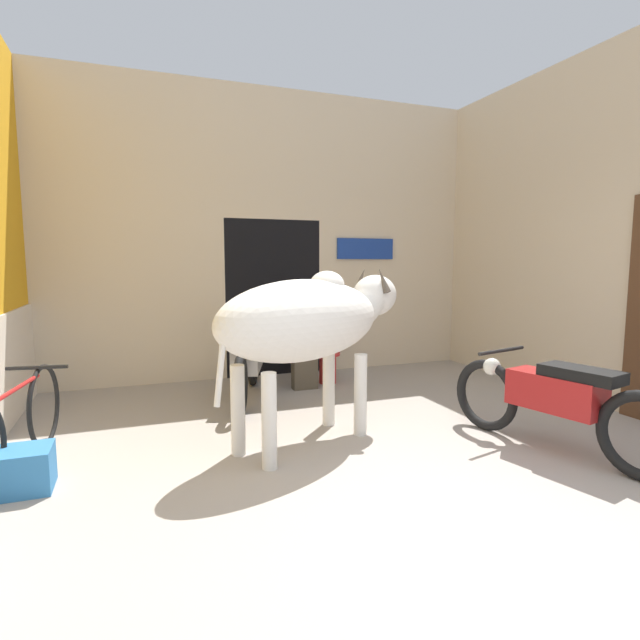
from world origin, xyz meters
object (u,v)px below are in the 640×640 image
(bicycle, at_px, (17,426))
(crate, at_px, (15,471))
(shopkeeper_seated, at_px, (301,337))
(cow, at_px, (311,320))
(motorcycle_near, at_px, (555,399))
(motorcycle_far, at_px, (247,362))
(plastic_stool, at_px, (328,367))

(bicycle, relative_size, crate, 3.93)
(bicycle, xyz_separation_m, shopkeeper_seated, (2.63, 1.66, 0.25))
(cow, xyz_separation_m, bicycle, (-2.13, 0.11, -0.67))
(motorcycle_near, relative_size, motorcycle_far, 1.07)
(motorcycle_far, bearing_deg, shopkeeper_seated, 23.45)
(cow, distance_m, motorcycle_near, 2.00)
(motorcycle_near, distance_m, shopkeeper_seated, 2.92)
(bicycle, bearing_deg, motorcycle_near, -14.62)
(motorcycle_far, xyz_separation_m, crate, (-1.88, -1.66, -0.27))
(crate, bearing_deg, shopkeeper_seated, 37.18)
(crate, bearing_deg, bicycle, 95.81)
(cow, distance_m, shopkeeper_seated, 1.89)
(motorcycle_far, bearing_deg, crate, -138.58)
(motorcycle_near, height_order, crate, motorcycle_near)
(bicycle, relative_size, shopkeeper_seated, 1.51)
(shopkeeper_seated, bearing_deg, crate, -142.82)
(shopkeeper_seated, xyz_separation_m, plastic_stool, (0.36, 0.04, -0.39))
(cow, relative_size, shopkeeper_seated, 1.75)
(motorcycle_near, xyz_separation_m, motorcycle_far, (-1.90, 2.35, -0.01))
(crate, bearing_deg, cow, 5.44)
(cow, height_order, bicycle, cow)
(cow, height_order, crate, cow)
(cow, relative_size, plastic_stool, 5.27)
(plastic_stool, bearing_deg, motorcycle_near, -72.92)
(plastic_stool, xyz_separation_m, crate, (-2.95, -2.01, -0.07))
(cow, height_order, motorcycle_near, cow)
(plastic_stool, bearing_deg, cow, -115.30)
(bicycle, height_order, crate, bicycle)
(motorcycle_near, height_order, shopkeeper_seated, shopkeeper_seated)
(motorcycle_far, distance_m, bicycle, 2.34)
(motorcycle_near, xyz_separation_m, crate, (-3.78, 0.69, -0.28))
(shopkeeper_seated, distance_m, crate, 3.29)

